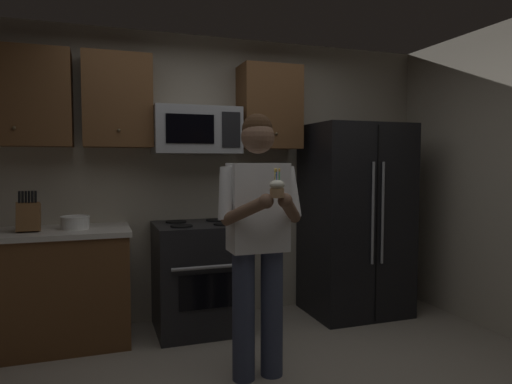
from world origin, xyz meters
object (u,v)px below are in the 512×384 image
knife_block (29,216)px  bowl_large_white (75,222)px  microwave (196,131)px  oven_range (200,276)px  cupcake (277,188)px  person (258,231)px  refrigerator (355,219)px

knife_block → bowl_large_white: size_ratio=1.44×
microwave → knife_block: (-1.32, -0.15, -0.68)m
oven_range → knife_block: bearing=-178.7°
cupcake → person: bearing=90.0°
refrigerator → knife_block: bearing=179.8°
oven_range → microwave: microwave is taller
knife_block → cupcake: bearing=-41.5°
microwave → refrigerator: (1.50, -0.16, -0.82)m
person → cupcake: (0.00, -0.33, 0.30)m
oven_range → bowl_large_white: (-0.99, 0.01, 0.51)m
microwave → bowl_large_white: (-0.99, -0.11, -0.75)m
microwave → cupcake: (0.18, -1.47, -0.43)m
refrigerator → bowl_large_white: refrigerator is taller
refrigerator → cupcake: size_ratio=10.35×
knife_block → cupcake: size_ratio=1.84×
person → bowl_large_white: bearing=138.6°
bowl_large_white → microwave: bearing=6.2°
cupcake → bowl_large_white: bearing=130.7°
knife_block → bowl_large_white: 0.33m
microwave → oven_range: bearing=-90.0°
oven_range → microwave: 1.26m
bowl_large_white → cupcake: 1.82m
refrigerator → bowl_large_white: 2.50m
knife_block → cupcake: (1.49, -1.32, 0.26)m
oven_range → bowl_large_white: size_ratio=4.19×
knife_block → person: size_ratio=0.18×
oven_range → refrigerator: 1.56m
knife_block → refrigerator: bearing=-0.2°
oven_range → knife_block: knife_block is taller
refrigerator → microwave: bearing=174.0°
oven_range → cupcake: size_ratio=5.36×
oven_range → microwave: size_ratio=1.26×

